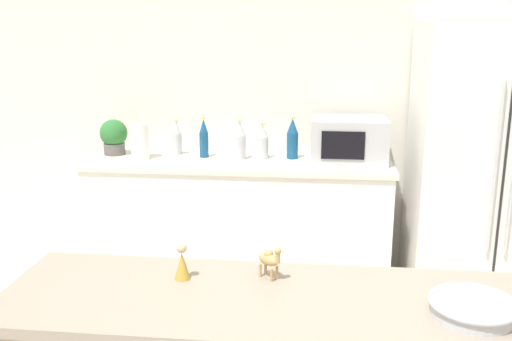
# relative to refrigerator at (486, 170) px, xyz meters

# --- Properties ---
(wall_back) EXTENTS (8.00, 0.06, 2.55)m
(wall_back) POSITION_rel_refrigerator_xyz_m (-1.05, 0.39, 0.38)
(wall_back) COLOR silver
(wall_back) RESTS_ON ground_plane
(back_counter) EXTENTS (2.00, 0.63, 0.91)m
(back_counter) POSITION_rel_refrigerator_xyz_m (-1.56, 0.06, -0.44)
(back_counter) COLOR white
(back_counter) RESTS_ON ground_plane
(refrigerator) EXTENTS (0.89, 0.70, 1.78)m
(refrigerator) POSITION_rel_refrigerator_xyz_m (0.00, 0.00, 0.00)
(refrigerator) COLOR silver
(refrigerator) RESTS_ON ground_plane
(potted_plant) EXTENTS (0.19, 0.19, 0.24)m
(potted_plant) POSITION_rel_refrigerator_xyz_m (-2.42, 0.10, 0.14)
(potted_plant) COLOR #595451
(potted_plant) RESTS_ON back_counter
(paper_towel_roll) EXTENTS (0.12, 0.12, 0.23)m
(paper_towel_roll) POSITION_rel_refrigerator_xyz_m (-2.21, -0.01, 0.13)
(paper_towel_roll) COLOR white
(paper_towel_roll) RESTS_ON back_counter
(microwave) EXTENTS (0.48, 0.37, 0.28)m
(microwave) POSITION_rel_refrigerator_xyz_m (-0.85, 0.07, 0.15)
(microwave) COLOR #B2B5BA
(microwave) RESTS_ON back_counter
(back_bottle_0) EXTENTS (0.08, 0.08, 0.25)m
(back_bottle_0) POSITION_rel_refrigerator_xyz_m (-1.55, 0.06, 0.14)
(back_bottle_0) COLOR #B2B7BC
(back_bottle_0) RESTS_ON back_counter
(back_bottle_1) EXTENTS (0.06, 0.06, 0.26)m
(back_bottle_1) POSITION_rel_refrigerator_xyz_m (-1.80, 0.09, 0.14)
(back_bottle_1) COLOR navy
(back_bottle_1) RESTS_ON back_counter
(back_bottle_2) EXTENTS (0.08, 0.08, 0.27)m
(back_bottle_2) POSITION_rel_refrigerator_xyz_m (-1.21, 0.11, 0.15)
(back_bottle_2) COLOR navy
(back_bottle_2) RESTS_ON back_counter
(back_bottle_3) EXTENTS (0.08, 0.08, 0.23)m
(back_bottle_3) POSITION_rel_refrigerator_xyz_m (-1.41, 0.09, 0.13)
(back_bottle_3) COLOR #B2B7BC
(back_bottle_3) RESTS_ON back_counter
(back_bottle_4) EXTENTS (0.07, 0.07, 0.23)m
(back_bottle_4) POSITION_rel_refrigerator_xyz_m (-2.00, 0.16, 0.13)
(back_bottle_4) COLOR #B2B7BC
(back_bottle_4) RESTS_ON back_counter
(fruit_bowl) EXTENTS (0.25, 0.25, 0.05)m
(fruit_bowl) POSITION_rel_refrigerator_xyz_m (-0.59, -2.02, 0.08)
(fruit_bowl) COLOR #B7BABF
(fruit_bowl) RESTS_ON bar_counter
(camel_figurine) EXTENTS (0.09, 0.08, 0.12)m
(camel_figurine) POSITION_rel_refrigerator_xyz_m (-1.19, -1.83, 0.12)
(camel_figurine) COLOR tan
(camel_figurine) RESTS_ON bar_counter
(wise_man_figurine_blue) EXTENTS (0.05, 0.05, 0.13)m
(wise_man_figurine_blue) POSITION_rel_refrigerator_xyz_m (-1.48, -1.87, 0.10)
(wise_man_figurine_blue) COLOR #B28933
(wise_man_figurine_blue) RESTS_ON bar_counter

